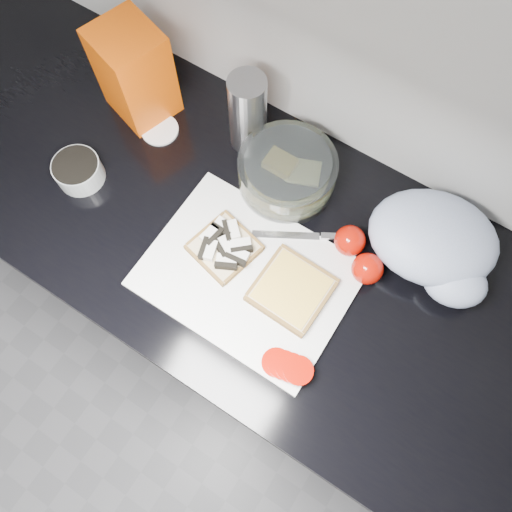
{
  "coord_description": "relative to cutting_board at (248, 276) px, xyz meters",
  "views": [
    {
      "loc": [
        0.29,
        0.85,
        1.85
      ],
      "look_at": [
        0.1,
        1.15,
        0.95
      ],
      "focal_mm": 35.0,
      "sensor_mm": 36.0,
      "label": 1
    }
  ],
  "objects": [
    {
      "name": "grocery_bag",
      "position": [
        0.28,
        0.24,
        0.05
      ],
      "size": [
        0.3,
        0.26,
        0.11
      ],
      "rotation": [
        0.0,
        0.0,
        0.26
      ],
      "color": "#B0BAD9",
      "rests_on": "countertop"
    },
    {
      "name": "base_cabinet",
      "position": [
        -0.1,
        0.08,
        -0.48
      ],
      "size": [
        3.5,
        0.6,
        0.86
      ],
      "primitive_type": "cube",
      "color": "black",
      "rests_on": "ground"
    },
    {
      "name": "bread_left",
      "position": [
        -0.07,
        0.02,
        0.02
      ],
      "size": [
        0.14,
        0.14,
        0.04
      ],
      "rotation": [
        0.0,
        0.0,
        -0.23
      ],
      "color": "beige",
      "rests_on": "cutting_board"
    },
    {
      "name": "steel_canister",
      "position": [
        -0.18,
        0.27,
        0.09
      ],
      "size": [
        0.08,
        0.08,
        0.19
      ],
      "primitive_type": "cylinder",
      "color": "#A3A3A7",
      "rests_on": "countertop"
    },
    {
      "name": "cutting_board",
      "position": [
        0.0,
        0.0,
        0.0
      ],
      "size": [
        0.4,
        0.3,
        0.01
      ],
      "primitive_type": "cube",
      "color": "white",
      "rests_on": "countertop"
    },
    {
      "name": "glass_bowl",
      "position": [
        -0.05,
        0.22,
        0.04
      ],
      "size": [
        0.2,
        0.2,
        0.09
      ],
      "rotation": [
        0.0,
        0.0,
        0.0
      ],
      "color": "silver",
      "rests_on": "countertop"
    },
    {
      "name": "knife",
      "position": [
        0.07,
        0.14,
        0.01
      ],
      "size": [
        0.18,
        0.11,
        0.01
      ],
      "rotation": [
        0.0,
        0.0,
        0.53
      ],
      "color": "#B7B7BC",
      "rests_on": "cutting_board"
    },
    {
      "name": "bread_bag",
      "position": [
        -0.43,
        0.22,
        0.1
      ],
      "size": [
        0.16,
        0.16,
        0.21
      ],
      "primitive_type": "cube",
      "rotation": [
        0.0,
        0.0,
        -0.3
      ],
      "color": "#DF4D03",
      "rests_on": "countertop"
    },
    {
      "name": "seed_tub",
      "position": [
        -0.43,
        -0.0,
        0.02
      ],
      "size": [
        0.1,
        0.1,
        0.05
      ],
      "color": "#9DA3A2",
      "rests_on": "countertop"
    },
    {
      "name": "bread_right",
      "position": [
        0.09,
        0.02,
        0.02
      ],
      "size": [
        0.14,
        0.14,
        0.02
      ],
      "rotation": [
        0.0,
        0.0,
        -0.03
      ],
      "color": "beige",
      "rests_on": "cutting_board"
    },
    {
      "name": "tub_lid",
      "position": [
        -0.36,
        0.19,
        -0.0
      ],
      "size": [
        0.09,
        0.09,
        0.01
      ],
      "primitive_type": "cylinder",
      "rotation": [
        0.0,
        0.0,
        0.03
      ],
      "color": "white",
      "rests_on": "countertop"
    },
    {
      "name": "tomato_slices",
      "position": [
        0.16,
        -0.11,
        0.02
      ],
      "size": [
        0.11,
        0.07,
        0.02
      ],
      "rotation": [
        0.0,
        0.0,
        -0.28
      ],
      "color": "#AA0F03",
      "rests_on": "cutting_board"
    },
    {
      "name": "whole_tomatoes",
      "position": [
        0.16,
        0.15,
        0.03
      ],
      "size": [
        0.12,
        0.1,
        0.06
      ],
      "rotation": [
        0.0,
        0.0,
        -0.21
      ],
      "color": "#AA0F03",
      "rests_on": "countertop"
    },
    {
      "name": "countertop",
      "position": [
        -0.1,
        0.08,
        -0.03
      ],
      "size": [
        3.5,
        0.64,
        0.04
      ],
      "primitive_type": "cube",
      "color": "black",
      "rests_on": "base_cabinet"
    }
  ]
}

